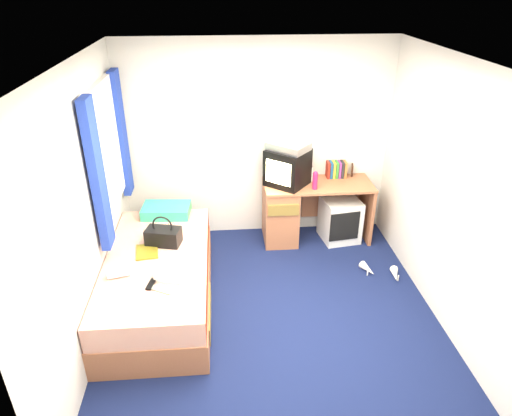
{
  "coord_description": "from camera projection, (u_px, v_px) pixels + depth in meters",
  "views": [
    {
      "loc": [
        -0.44,
        -3.48,
        2.99
      ],
      "look_at": [
        -0.09,
        0.7,
        0.83
      ],
      "focal_mm": 32.0,
      "sensor_mm": 36.0,
      "label": 1
    }
  ],
  "objects": [
    {
      "name": "ground",
      "position": [
        271.0,
        314.0,
        4.49
      ],
      "size": [
        3.4,
        3.4,
        0.0
      ],
      "primitive_type": "plane",
      "color": "#0C1438",
      "rests_on": "ground"
    },
    {
      "name": "room_shell",
      "position": [
        274.0,
        179.0,
        3.82
      ],
      "size": [
        3.4,
        3.4,
        3.4
      ],
      "color": "white",
      "rests_on": "ground"
    },
    {
      "name": "bed",
      "position": [
        159.0,
        280.0,
        4.54
      ],
      "size": [
        1.01,
        2.0,
        0.54
      ],
      "color": "#A86846",
      "rests_on": "ground"
    },
    {
      "name": "pillow",
      "position": [
        166.0,
        210.0,
        5.17
      ],
      "size": [
        0.55,
        0.38,
        0.12
      ],
      "primitive_type": "cube",
      "rotation": [
        0.0,
        0.0,
        -0.08
      ],
      "color": "#1C84B6",
      "rests_on": "bed"
    },
    {
      "name": "desk",
      "position": [
        294.0,
        209.0,
        5.61
      ],
      "size": [
        1.3,
        0.55,
        0.75
      ],
      "color": "#A86846",
      "rests_on": "ground"
    },
    {
      "name": "storage_cube",
      "position": [
        340.0,
        219.0,
        5.66
      ],
      "size": [
        0.49,
        0.49,
        0.54
      ],
      "primitive_type": "cube",
      "rotation": [
        0.0,
        0.0,
        0.15
      ],
      "color": "white",
      "rests_on": "ground"
    },
    {
      "name": "crt_tv",
      "position": [
        287.0,
        167.0,
        5.34
      ],
      "size": [
        0.59,
        0.59,
        0.43
      ],
      "rotation": [
        0.0,
        0.0,
        -0.69
      ],
      "color": "black",
      "rests_on": "desk"
    },
    {
      "name": "vcr",
      "position": [
        288.0,
        146.0,
        5.23
      ],
      "size": [
        0.55,
        0.53,
        0.08
      ],
      "primitive_type": "cube",
      "rotation": [
        0.0,
        0.0,
        -0.72
      ],
      "color": "#B0B0B2",
      "rests_on": "crt_tv"
    },
    {
      "name": "book_row",
      "position": [
        336.0,
        169.0,
        5.59
      ],
      "size": [
        0.24,
        0.13,
        0.2
      ],
      "color": "maroon",
      "rests_on": "desk"
    },
    {
      "name": "picture_frame",
      "position": [
        352.0,
        170.0,
        5.65
      ],
      "size": [
        0.05,
        0.12,
        0.14
      ],
      "primitive_type": "cube",
      "rotation": [
        0.0,
        0.0,
        -0.23
      ],
      "color": "black",
      "rests_on": "desk"
    },
    {
      "name": "pink_water_bottle",
      "position": [
        315.0,
        181.0,
        5.28
      ],
      "size": [
        0.07,
        0.07,
        0.19
      ],
      "primitive_type": "cylinder",
      "rotation": [
        0.0,
        0.0,
        -0.16
      ],
      "color": "#DA1E52",
      "rests_on": "desk"
    },
    {
      "name": "aerosol_can",
      "position": [
        311.0,
        174.0,
        5.48
      ],
      "size": [
        0.05,
        0.05,
        0.18
      ],
      "primitive_type": "cylinder",
      "rotation": [
        0.0,
        0.0,
        0.11
      ],
      "color": "white",
      "rests_on": "desk"
    },
    {
      "name": "handbag",
      "position": [
        163.0,
        236.0,
        4.6
      ],
      "size": [
        0.38,
        0.27,
        0.31
      ],
      "rotation": [
        0.0,
        0.0,
        -0.24
      ],
      "color": "black",
      "rests_on": "bed"
    },
    {
      "name": "towel",
      "position": [
        174.0,
        271.0,
        4.13
      ],
      "size": [
        0.35,
        0.31,
        0.1
      ],
      "primitive_type": "cube",
      "rotation": [
        0.0,
        0.0,
        -0.26
      ],
      "color": "white",
      "rests_on": "bed"
    },
    {
      "name": "magazine",
      "position": [
        147.0,
        252.0,
        4.49
      ],
      "size": [
        0.25,
        0.31,
        0.01
      ],
      "primitive_type": "cube",
      "rotation": [
        0.0,
        0.0,
        0.14
      ],
      "color": "gold",
      "rests_on": "bed"
    },
    {
      "name": "water_bottle",
      "position": [
        119.0,
        274.0,
        4.12
      ],
      "size": [
        0.21,
        0.12,
        0.07
      ],
      "primitive_type": "cylinder",
      "rotation": [
        0.0,
        1.57,
        0.24
      ],
      "color": "white",
      "rests_on": "bed"
    },
    {
      "name": "colour_swatch_fan",
      "position": [
        161.0,
        290.0,
        3.96
      ],
      "size": [
        0.22,
        0.16,
        0.01
      ],
      "primitive_type": "cube",
      "rotation": [
        0.0,
        0.0,
        -0.5
      ],
      "color": "gold",
      "rests_on": "bed"
    },
    {
      "name": "remote_control",
      "position": [
        151.0,
        284.0,
        4.02
      ],
      "size": [
        0.08,
        0.17,
        0.02
      ],
      "primitive_type": "cube",
      "rotation": [
        0.0,
        0.0,
        -0.23
      ],
      "color": "black",
      "rests_on": "bed"
    },
    {
      "name": "window_assembly",
      "position": [
        109.0,
        151.0,
        4.52
      ],
      "size": [
        0.11,
        1.42,
        1.4
      ],
      "color": "silver",
      "rests_on": "room_shell"
    },
    {
      "name": "white_heels",
      "position": [
        381.0,
        272.0,
        5.06
      ],
      "size": [
        0.42,
        0.36,
        0.09
      ],
      "color": "white",
      "rests_on": "ground"
    }
  ]
}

